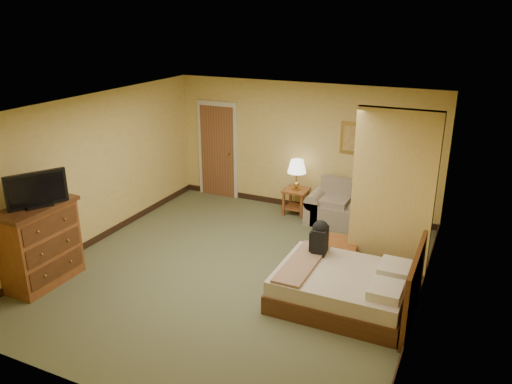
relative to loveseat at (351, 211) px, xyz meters
The scene contains 17 objects.
floor 2.83m from the loveseat, 114.17° to the right, with size 6.00×6.00×0.00m, color #565A3A.
ceiling 3.66m from the loveseat, 114.17° to the right, with size 6.00×6.00×0.00m, color white.
back_wall 1.60m from the loveseat, 159.61° to the left, with size 5.50×0.02×2.60m, color #D6B65B.
left_wall 4.79m from the loveseat, 146.63° to the right, with size 0.02×6.00×2.60m, color #D6B65B.
right_wall 3.20m from the loveseat, 58.17° to the right, with size 0.02×6.00×2.60m, color #D6B65B.
partition 2.18m from the loveseat, 58.82° to the right, with size 1.20×0.15×2.60m, color #D6B65B.
door 3.22m from the loveseat, behind, with size 0.94×0.16×2.10m.
baseboard 1.25m from the loveseat, 160.04° to the left, with size 5.50×0.02×0.12m, color black.
loveseat is the anchor object (origin of this frame).
side_table 1.15m from the loveseat, behind, with size 0.47×0.47×0.52m.
table_lamp 1.36m from the loveseat, behind, with size 0.37×0.37×0.61m.
coffee_table 1.75m from the loveseat, 83.04° to the right, with size 0.75×0.75×0.43m.
wall_picture 1.39m from the loveseat, 90.00° to the left, with size 0.79×0.04×0.62m.
dresser 5.47m from the loveseat, 131.64° to the right, with size 0.62×1.17×1.25m.
tv 5.53m from the loveseat, 130.85° to the right, with size 0.45×0.76×0.51m.
bed 2.85m from the loveseat, 76.37° to the right, with size 1.89×1.54×0.99m.
backpack 2.39m from the loveseat, 86.95° to the right, with size 0.24×0.32×0.52m.
Camera 1 is at (3.23, -6.22, 3.87)m, focal length 35.00 mm.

